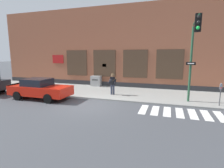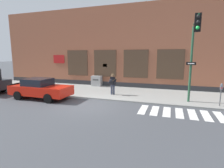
{
  "view_description": "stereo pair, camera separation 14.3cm",
  "coord_description": "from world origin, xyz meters",
  "px_view_note": "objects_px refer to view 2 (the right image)",
  "views": [
    {
      "loc": [
        4.72,
        -10.02,
        3.23
      ],
      "look_at": [
        0.85,
        1.86,
        1.18
      ],
      "focal_mm": 28.0,
      "sensor_mm": 36.0,
      "label": 1
    },
    {
      "loc": [
        4.86,
        -9.98,
        3.23
      ],
      "look_at": [
        0.85,
        1.86,
        1.18
      ],
      "focal_mm": 28.0,
      "sensor_mm": 36.0,
      "label": 2
    }
  ],
  "objects_px": {
    "red_car": "(40,89)",
    "traffic_light": "(193,48)",
    "busker": "(113,83)",
    "parking_meter": "(221,91)",
    "utility_box": "(97,81)"
  },
  "relations": [
    {
      "from": "red_car",
      "to": "parking_meter",
      "type": "distance_m",
      "value": 12.35
    },
    {
      "from": "red_car",
      "to": "busker",
      "type": "distance_m",
      "value": 5.52
    },
    {
      "from": "red_car",
      "to": "parking_meter",
      "type": "height_order",
      "value": "parking_meter"
    },
    {
      "from": "traffic_light",
      "to": "red_car",
      "type": "bearing_deg",
      "value": -174.38
    },
    {
      "from": "busker",
      "to": "parking_meter",
      "type": "xyz_separation_m",
      "value": [
        7.38,
        -0.93,
        -0.01
      ]
    },
    {
      "from": "busker",
      "to": "parking_meter",
      "type": "relative_size",
      "value": 1.17
    },
    {
      "from": "busker",
      "to": "red_car",
      "type": "bearing_deg",
      "value": -151.74
    },
    {
      "from": "busker",
      "to": "traffic_light",
      "type": "distance_m",
      "value": 6.37
    },
    {
      "from": "red_car",
      "to": "parking_meter",
      "type": "xyz_separation_m",
      "value": [
        12.23,
        1.68,
        0.28
      ]
    },
    {
      "from": "traffic_light",
      "to": "parking_meter",
      "type": "relative_size",
      "value": 3.6
    },
    {
      "from": "busker",
      "to": "traffic_light",
      "type": "bearing_deg",
      "value": -15.83
    },
    {
      "from": "red_car",
      "to": "traffic_light",
      "type": "distance_m",
      "value": 10.88
    },
    {
      "from": "red_car",
      "to": "traffic_light",
      "type": "xyz_separation_m",
      "value": [
        10.43,
        1.03,
        2.93
      ]
    },
    {
      "from": "red_car",
      "to": "utility_box",
      "type": "xyz_separation_m",
      "value": [
        2.02,
        5.89,
        -0.14
      ]
    },
    {
      "from": "busker",
      "to": "parking_meter",
      "type": "distance_m",
      "value": 7.44
    }
  ]
}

